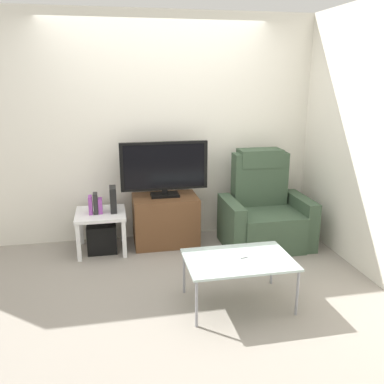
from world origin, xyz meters
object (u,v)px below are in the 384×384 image
book_middle (96,203)px  cell_phone (239,254)px  television (164,168)px  recliner_armchair (264,213)px  book_leftmost (90,205)px  subwoofer_box (102,237)px  game_console (113,199)px  book_rightmost (100,206)px  coffee_table (239,261)px  tv_stand (165,220)px  side_table (101,218)px

book_middle → cell_phone: (1.22, -1.29, -0.14)m
television → recliner_armchair: bearing=-12.4°
book_middle → book_leftmost: bearing=180.0°
subwoofer_box → television: bearing=6.9°
cell_phone → game_console: bearing=112.8°
subwoofer_box → book_leftmost: 0.40m
book_rightmost → cell_phone: size_ratio=1.10×
recliner_armchair → book_rightmost: bearing=170.9°
subwoofer_box → book_middle: 0.41m
game_console → coffee_table: game_console is taller
television → book_leftmost: television is taller
cell_phone → coffee_table: bearing=-126.0°
tv_stand → television: 0.62m
tv_stand → book_middle: size_ratio=3.23×
tv_stand → coffee_table: tv_stand is taller
television → book_leftmost: 0.91m
side_table → game_console: game_console is taller
television → subwoofer_box: 1.04m
tv_stand → coffee_table: 1.51m
television → subwoofer_box: bearing=-173.1°
book_rightmost → coffee_table: 1.78m
tv_stand → subwoofer_box: 0.74m
book_leftmost → game_console: 0.25m
tv_stand → book_rightmost: size_ratio=4.44×
book_middle → tv_stand: bearing=6.5°
recliner_armchair → coffee_table: 1.40m
television → coffee_table: (0.42, -1.46, -0.51)m
tv_stand → television: (-0.00, 0.02, 0.62)m
book_leftmost → book_rightmost: book_leftmost is taller
book_leftmost → cell_phone: book_leftmost is taller
cell_phone → side_table: bearing=116.7°
side_table → book_leftmost: size_ratio=2.73×
television → cell_phone: 1.54m
recliner_armchair → book_rightmost: recliner_armchair is taller
side_table → subwoofer_box: size_ratio=1.69×
book_rightmost → cell_phone: bearing=-47.5°
recliner_armchair → coffee_table: (-0.70, -1.21, 0.02)m
book_middle → coffee_table: 1.82m
tv_stand → book_rightmost: (-0.73, -0.09, 0.25)m
subwoofer_box → game_console: (0.15, 0.01, 0.43)m
side_table → coffee_table: 1.79m
coffee_table → cell_phone: (0.03, 0.07, 0.03)m
book_leftmost → cell_phone: 1.82m
television → tv_stand: bearing=-90.0°
subwoofer_box → book_middle: bearing=-156.2°
coffee_table → cell_phone: cell_phone is taller
recliner_armchair → cell_phone: 1.33m
tv_stand → coffee_table: size_ratio=0.82×
book_middle → book_rightmost: size_ratio=1.38×
recliner_armchair → game_console: (-1.71, 0.17, 0.22)m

